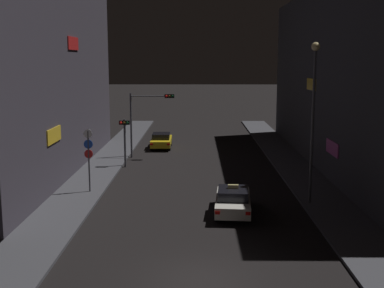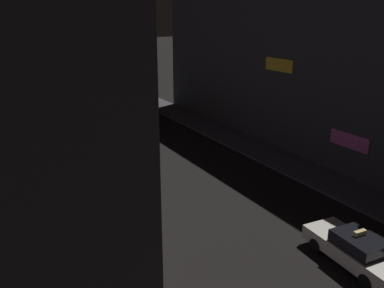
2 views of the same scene
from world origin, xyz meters
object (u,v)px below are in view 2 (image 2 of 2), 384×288
object	(u,v)px
taxi	(356,249)
far_car	(89,139)
traffic_light_left_kerb	(90,151)
sign_pole_left	(120,220)
traffic_light_overhead	(93,112)

from	to	relation	value
taxi	far_car	bearing A→B (deg)	104.61
far_car	traffic_light_left_kerb	size ratio (longest dim) A/B	1.21
taxi	traffic_light_left_kerb	xyz separation A→B (m)	(-7.44, 11.72, 1.92)
taxi	sign_pole_left	world-z (taller)	sign_pole_left
far_car	traffic_light_overhead	size ratio (longest dim) A/B	0.82
taxi	sign_pole_left	size ratio (longest dim) A/B	1.18
traffic_light_overhead	far_car	bearing A→B (deg)	79.73
traffic_light_overhead	sign_pole_left	bearing A→B (deg)	-102.00
traffic_light_left_kerb	sign_pole_left	world-z (taller)	sign_pole_left
taxi	traffic_light_left_kerb	bearing A→B (deg)	122.39
far_car	sign_pole_left	distance (m)	16.55
taxi	far_car	size ratio (longest dim) A/B	1.02
taxi	traffic_light_left_kerb	world-z (taller)	traffic_light_left_kerb
traffic_light_left_kerb	traffic_light_overhead	bearing A→B (deg)	70.31
sign_pole_left	traffic_light_left_kerb	bearing A→B (deg)	81.95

